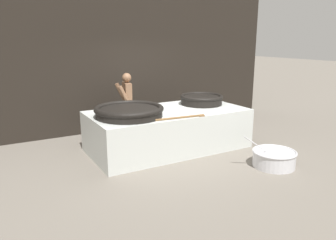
{
  "coord_description": "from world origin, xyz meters",
  "views": [
    {
      "loc": [
        -3.48,
        -6.13,
        2.42
      ],
      "look_at": [
        0.0,
        0.0,
        0.66
      ],
      "focal_mm": 35.0,
      "sensor_mm": 36.0,
      "label": 1
    }
  ],
  "objects_px": {
    "giant_wok_far": "(201,99)",
    "cook": "(127,103)",
    "prep_bowl_vegetables": "(274,158)",
    "giant_wok_near": "(129,111)"
  },
  "relations": [
    {
      "from": "giant_wok_far",
      "to": "cook",
      "type": "height_order",
      "value": "cook"
    },
    {
      "from": "cook",
      "to": "prep_bowl_vegetables",
      "type": "xyz_separation_m",
      "value": [
        1.71,
        -3.18,
        -0.69
      ]
    },
    {
      "from": "giant_wok_near",
      "to": "giant_wok_far",
      "type": "relative_size",
      "value": 1.38
    },
    {
      "from": "cook",
      "to": "giant_wok_far",
      "type": "bearing_deg",
      "value": 157.91
    },
    {
      "from": "giant_wok_near",
      "to": "prep_bowl_vegetables",
      "type": "distance_m",
      "value": 3.0
    },
    {
      "from": "cook",
      "to": "prep_bowl_vegetables",
      "type": "relative_size",
      "value": 1.51
    },
    {
      "from": "cook",
      "to": "prep_bowl_vegetables",
      "type": "bearing_deg",
      "value": 130.25
    },
    {
      "from": "cook",
      "to": "prep_bowl_vegetables",
      "type": "distance_m",
      "value": 3.68
    },
    {
      "from": "prep_bowl_vegetables",
      "to": "giant_wok_near",
      "type": "bearing_deg",
      "value": 140.25
    },
    {
      "from": "giant_wok_far",
      "to": "giant_wok_near",
      "type": "bearing_deg",
      "value": -171.02
    }
  ]
}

